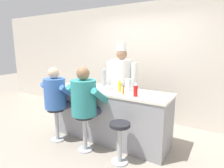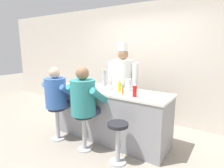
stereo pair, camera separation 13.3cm
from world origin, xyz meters
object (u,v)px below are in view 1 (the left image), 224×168
at_px(coffee_mug_blue, 94,89).
at_px(diner_seated_blue, 56,95).
at_px(empty_stool_round, 120,136).
at_px(cup_stack_steel, 104,79).
at_px(water_pitcher_clear, 128,85).
at_px(cook_in_whites_near, 121,82).
at_px(hot_sauce_bottle_orange, 123,90).
at_px(diner_seated_teal, 85,99).
at_px(breakfast_plate, 91,86).
at_px(cereal_bowl, 109,88).
at_px(ketchup_bottle_red, 136,90).
at_px(mustard_bottle_yellow, 120,86).

xyz_separation_m(coffee_mug_blue, diner_seated_blue, (-0.65, -0.27, -0.14)).
bearing_deg(empty_stool_round, cup_stack_steel, 137.90).
xyz_separation_m(water_pitcher_clear, empty_stool_round, (0.22, -0.69, -0.64)).
xyz_separation_m(coffee_mug_blue, cook_in_whites_near, (0.08, 0.87, -0.00)).
bearing_deg(hot_sauce_bottle_orange, cup_stack_steel, 156.95).
xyz_separation_m(coffee_mug_blue, diner_seated_teal, (0.02, -0.26, -0.12)).
height_order(breakfast_plate, cereal_bowl, cereal_bowl).
bearing_deg(diner_seated_teal, cereal_bowl, 77.78).
distance_m(water_pitcher_clear, breakfast_plate, 0.77).
relative_size(ketchup_bottle_red, breakfast_plate, 0.93).
distance_m(breakfast_plate, coffee_mug_blue, 0.41).
bearing_deg(diner_seated_blue, mustard_bottle_yellow, 24.71).
bearing_deg(ketchup_bottle_red, mustard_bottle_yellow, 160.81).
bearing_deg(cereal_bowl, diner_seated_blue, -145.45).
bearing_deg(cook_in_whites_near, hot_sauce_bottle_orange, -59.35).
xyz_separation_m(coffee_mug_blue, empty_stool_round, (0.69, -0.30, -0.57)).
xyz_separation_m(ketchup_bottle_red, hot_sauce_bottle_orange, (-0.23, 0.02, -0.04)).
relative_size(hot_sauce_bottle_orange, diner_seated_blue, 0.10).
bearing_deg(cup_stack_steel, cook_in_whites_near, 80.31).
distance_m(ketchup_bottle_red, cereal_bowl, 0.65).
relative_size(ketchup_bottle_red, coffee_mug_blue, 1.94).
relative_size(cereal_bowl, cup_stack_steel, 0.48).
bearing_deg(cup_stack_steel, hot_sauce_bottle_orange, -23.05).
xyz_separation_m(breakfast_plate, empty_stool_round, (0.98, -0.60, -0.54)).
distance_m(mustard_bottle_yellow, cook_in_whites_near, 0.73).
height_order(mustard_bottle_yellow, cook_in_whites_near, cook_in_whites_near).
bearing_deg(cup_stack_steel, breakfast_plate, -172.02).
distance_m(mustard_bottle_yellow, diner_seated_teal, 0.63).
xyz_separation_m(cereal_bowl, coffee_mug_blue, (-0.14, -0.27, 0.01)).
xyz_separation_m(ketchup_bottle_red, breakfast_plate, (-1.04, 0.21, -0.09)).
bearing_deg(cook_in_whites_near, breakfast_plate, -122.85).
height_order(hot_sauce_bottle_orange, cup_stack_steel, cup_stack_steel).
bearing_deg(breakfast_plate, coffee_mug_blue, -46.01).
bearing_deg(empty_stool_round, cook_in_whites_near, 117.73).
xyz_separation_m(ketchup_bottle_red, cereal_bowl, (-0.62, 0.18, -0.08)).
relative_size(diner_seated_blue, cook_in_whites_near, 0.76).
xyz_separation_m(water_pitcher_clear, diner_seated_teal, (-0.45, -0.66, -0.18)).
relative_size(coffee_mug_blue, empty_stool_round, 0.19).
relative_size(hot_sauce_bottle_orange, water_pitcher_clear, 0.66).
distance_m(cereal_bowl, coffee_mug_blue, 0.31).
relative_size(hot_sauce_bottle_orange, diner_seated_teal, 0.10).
bearing_deg(mustard_bottle_yellow, coffee_mug_blue, -151.81).
bearing_deg(ketchup_bottle_red, empty_stool_round, -99.26).
height_order(cup_stack_steel, diner_seated_teal, diner_seated_teal).
xyz_separation_m(mustard_bottle_yellow, water_pitcher_clear, (0.07, 0.18, 0.01)).
bearing_deg(empty_stool_round, hot_sauce_bottle_orange, 111.81).
distance_m(breakfast_plate, cup_stack_steel, 0.32).
bearing_deg(cereal_bowl, water_pitcher_clear, 19.53).
bearing_deg(hot_sauce_bottle_orange, diner_seated_teal, -143.90).
relative_size(breakfast_plate, cook_in_whites_near, 0.14).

